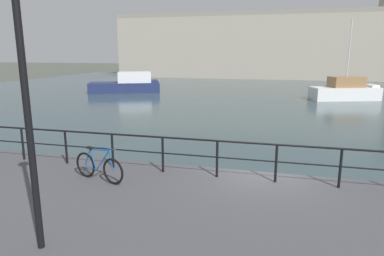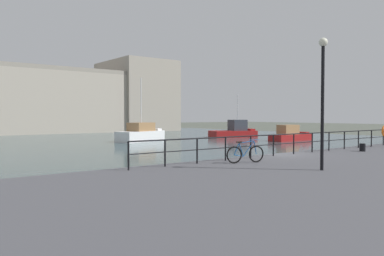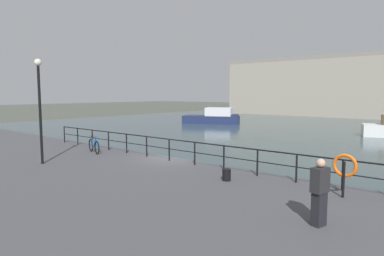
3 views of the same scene
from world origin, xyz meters
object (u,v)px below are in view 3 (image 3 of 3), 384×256
Objects in this scene: parked_bicycle at (94,146)px; life_ring_stand at (345,167)px; mooring_bollard at (227,175)px; standing_person at (320,192)px; quay_lamp_post at (39,98)px; moored_small_launch at (214,117)px.

parked_bicycle is 1.22× the size of life_ring_stand.
mooring_bollard is 4.77m from standing_person.
life_ring_stand is at bearing 108.78° from standing_person.
mooring_bollard is at bearing 167.22° from standing_person.
quay_lamp_post is 2.86× the size of standing_person.
standing_person is (4.19, -2.18, 0.64)m from mooring_bollard.
life_ring_stand is (25.08, -27.55, 1.08)m from moored_small_launch.
standing_person is (13.18, -2.50, 0.47)m from parked_bicycle.
quay_lamp_post is at bearing -91.38° from moored_small_launch.
life_ring_stand reaches higher than mooring_bollard.
parked_bicycle is 8.99m from mooring_bollard.
life_ring_stand is 0.29× the size of quay_lamp_post.
standing_person is at bearing -27.41° from mooring_bollard.
moored_small_launch is 33.81m from quay_lamp_post.
life_ring_stand is 2.85m from standing_person.
quay_lamp_post is at bearing -160.65° from mooring_bollard.
parked_bicycle is 12.99m from life_ring_stand.
parked_bicycle is 3.89× the size of mooring_bollard.
life_ring_stand is 0.83× the size of standing_person.
quay_lamp_post is at bearing -61.66° from parked_bicycle.
mooring_bollard is 0.26× the size of standing_person.
quay_lamp_post is (0.65, -3.25, 2.68)m from parked_bicycle.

